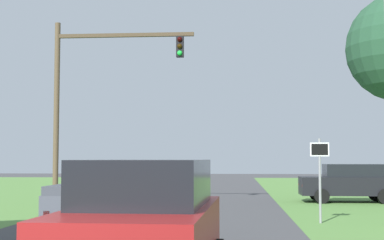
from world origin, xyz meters
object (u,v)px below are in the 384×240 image
object	(u,v)px
pickup_truck_lead	(106,201)
traffic_light	(90,87)
crossing_suv_far	(351,182)
keep_moving_sign	(320,169)
red_suv_near	(145,227)

from	to	relation	value
pickup_truck_lead	traffic_light	bearing A→B (deg)	107.15
traffic_light	crossing_suv_far	xyz separation A→B (m)	(11.70, 2.98, -4.25)
keep_moving_sign	crossing_suv_far	xyz separation A→B (m)	(2.68, 8.83, -0.78)
pickup_truck_lead	crossing_suv_far	distance (m)	15.51
red_suv_near	pickup_truck_lead	distance (m)	6.45
pickup_truck_lead	red_suv_near	bearing A→B (deg)	-72.11
pickup_truck_lead	traffic_light	xyz separation A→B (m)	(-3.05, 9.89, 4.22)
traffic_light	red_suv_near	bearing A→B (deg)	-72.57
pickup_truck_lead	crossing_suv_far	xyz separation A→B (m)	(8.65, 12.87, -0.03)
red_suv_near	keep_moving_sign	distance (m)	10.94
red_suv_near	keep_moving_sign	bearing A→B (deg)	68.58
keep_moving_sign	crossing_suv_far	size ratio (longest dim) A/B	0.59
traffic_light	keep_moving_sign	size ratio (longest dim) A/B	2.99
red_suv_near	crossing_suv_far	distance (m)	20.14
red_suv_near	crossing_suv_far	size ratio (longest dim) A/B	0.99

